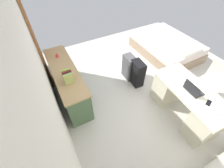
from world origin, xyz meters
TOP-DOWN VIEW (x-y plane):
  - ground_plane at (0.00, 0.00)m, footprint 5.30×5.30m
  - wall_back at (0.00, 2.15)m, footprint 4.03×0.10m
  - door_wooden at (1.46, 2.07)m, footprint 0.88×0.05m
  - desk at (-1.01, -0.10)m, footprint 1.48×0.75m
  - office_chair at (-0.94, -0.88)m, footprint 0.52×0.52m
  - credenza at (0.60, 1.77)m, footprint 1.80×0.48m
  - bed at (0.82, -1.33)m, footprint 1.91×1.41m
  - suitcase_black at (0.18, 0.20)m, footprint 0.37×0.24m
  - suitcase_spare_grey at (0.47, 0.24)m, footprint 0.37×0.23m
  - laptop at (-1.02, -0.06)m, footprint 0.32×0.24m
  - computer_mouse at (-0.76, -0.12)m, footprint 0.07×0.10m
  - cell_phone_near_laptop at (-1.33, -0.11)m, footprint 0.11×0.15m
  - book_row at (0.22, 1.77)m, footprint 0.16×0.17m
  - figurine_small at (1.08, 1.77)m, footprint 0.08×0.08m

SIDE VIEW (x-z plane):
  - ground_plane at x=0.00m, z-range 0.00..0.00m
  - bed at x=0.82m, z-range -0.05..0.53m
  - suitcase_spare_grey at x=0.47m, z-range 0.00..0.63m
  - suitcase_black at x=0.18m, z-range 0.00..0.64m
  - desk at x=-1.01m, z-range 0.02..0.76m
  - credenza at x=0.60m, z-range 0.00..0.78m
  - office_chair at x=-0.94m, z-range -0.05..0.89m
  - cell_phone_near_laptop at x=-1.33m, z-range 0.74..0.75m
  - computer_mouse at x=-0.76m, z-range 0.74..0.77m
  - laptop at x=-1.02m, z-range 0.69..0.89m
  - figurine_small at x=1.08m, z-range 0.78..0.89m
  - book_row at x=0.22m, z-range 0.77..1.00m
  - door_wooden at x=1.46m, z-range 0.00..2.04m
  - wall_back at x=0.00m, z-range 0.00..2.84m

